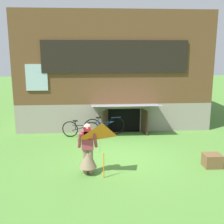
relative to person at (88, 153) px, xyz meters
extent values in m
plane|color=#4C7F33|center=(1.14, 1.23, -0.65)|extent=(60.00, 60.00, 0.00)
cube|color=gray|center=(1.14, 6.83, -0.01)|extent=(8.65, 5.20, 1.27)
cube|color=brown|center=(1.14, 6.83, 2.60)|extent=(8.65, 5.20, 3.96)
cube|color=black|center=(1.14, 4.19, 2.66)|extent=(6.14, 0.08, 1.34)
cube|color=#9EB7C6|center=(1.14, 4.21, 2.66)|extent=(5.98, 0.04, 1.22)
cube|color=#9EB7C6|center=(-2.15, 4.20, 1.81)|extent=(0.90, 0.06, 1.10)
cube|color=black|center=(1.55, 4.22, -0.12)|extent=(1.40, 0.03, 1.05)
cube|color=#3D2B1E|center=(0.70, 3.93, -0.12)|extent=(0.33, 0.67, 1.05)
cube|color=#3D2B1E|center=(2.40, 3.93, -0.12)|extent=(0.20, 0.70, 1.05)
cube|color=#999EA8|center=(1.55, 3.68, 0.67)|extent=(2.86, 1.09, 0.18)
cylinder|color=#7F6B51|center=(-0.08, 0.00, -0.26)|extent=(0.14, 0.14, 0.78)
cylinder|color=#7F6B51|center=(0.08, 0.00, -0.26)|extent=(0.14, 0.14, 0.78)
cone|color=#7F6B51|center=(0.00, 0.00, -0.14)|extent=(0.52, 0.52, 0.58)
cube|color=#993847|center=(0.00, 0.00, 0.41)|extent=(0.34, 0.20, 0.55)
cylinder|color=#993847|center=(-0.22, -0.10, 0.43)|extent=(0.17, 0.32, 0.51)
cylinder|color=#993847|center=(0.22, -0.10, 0.43)|extent=(0.17, 0.32, 0.51)
cube|color=maroon|center=(0.00, -0.06, 0.63)|extent=(0.20, 0.08, 0.36)
sphere|color=#D8AD8E|center=(0.00, 0.00, 0.79)|extent=(0.21, 0.21, 0.21)
pyramid|color=orange|center=(0.41, -0.50, 0.65)|extent=(0.97, 0.76, 0.62)
cylinder|color=beige|center=(0.35, -0.25, 0.31)|extent=(0.01, 0.50, 0.55)
cylinder|color=orange|center=(0.45, -0.30, -0.27)|extent=(0.03, 0.03, 0.75)
torus|color=black|center=(1.16, 3.89, -0.26)|extent=(0.76, 0.19, 0.76)
torus|color=black|center=(0.13, 3.69, -0.26)|extent=(0.76, 0.19, 0.76)
cylinder|color=#284CB2|center=(0.65, 3.79, -0.07)|extent=(0.77, 0.18, 0.04)
cylinder|color=#284CB2|center=(0.65, 3.79, -0.19)|extent=(0.85, 0.20, 0.31)
cylinder|color=#284CB2|center=(0.39, 3.74, -0.07)|extent=(0.04, 0.04, 0.43)
cube|color=black|center=(0.39, 3.74, 0.15)|extent=(0.20, 0.08, 0.05)
cylinder|color=#284CB2|center=(1.16, 3.89, 0.11)|extent=(0.44, 0.11, 0.03)
torus|color=black|center=(0.11, 3.47, -0.31)|extent=(0.68, 0.18, 0.68)
torus|color=black|center=(-0.79, 3.65, -0.31)|extent=(0.68, 0.18, 0.68)
cylinder|color=black|center=(-0.34, 3.56, -0.13)|extent=(0.69, 0.17, 0.04)
cylinder|color=black|center=(-0.34, 3.56, -0.24)|extent=(0.75, 0.19, 0.28)
cylinder|color=black|center=(-0.56, 3.60, -0.13)|extent=(0.04, 0.04, 0.38)
cube|color=black|center=(-0.56, 3.60, 0.06)|extent=(0.20, 0.08, 0.05)
cylinder|color=black|center=(0.11, 3.47, 0.03)|extent=(0.44, 0.11, 0.03)
cube|color=brown|center=(3.87, 0.25, -0.44)|extent=(0.54, 0.46, 0.41)
camera|label=1|loc=(0.16, -7.76, 2.96)|focal=45.12mm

